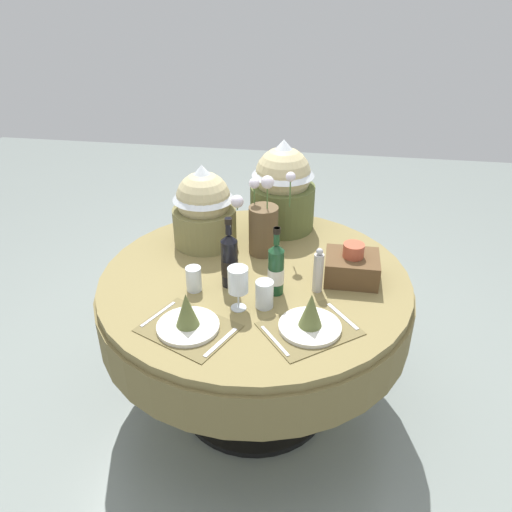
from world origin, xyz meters
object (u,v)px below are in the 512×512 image
object	(u,v)px
woven_basket_side_right	(352,266)
tumbler_near_right	(264,294)
pepper_mill	(318,271)
gift_tub_back_left	(204,204)
tumbler_near_left	(194,279)
dining_table	(255,303)
place_setting_left	(188,319)
gift_tub_back_centre	(283,183)
wine_glass_left	(238,281)
wine_bottle_centre	(276,269)
flower_vase	(263,225)
wine_bottle_left	(230,260)
place_setting_right	(310,319)

from	to	relation	value
woven_basket_side_right	tumbler_near_right	bearing A→B (deg)	-142.76
tumbler_near_right	pepper_mill	size ratio (longest dim) A/B	0.57
gift_tub_back_left	tumbler_near_left	bearing A→B (deg)	-82.54
dining_table	place_setting_left	world-z (taller)	place_setting_left
place_setting_left	pepper_mill	distance (m)	0.58
tumbler_near_left	gift_tub_back_centre	world-z (taller)	gift_tub_back_centre
pepper_mill	woven_basket_side_right	bearing A→B (deg)	39.31
wine_glass_left	tumbler_near_right	world-z (taller)	wine_glass_left
wine_bottle_centre	gift_tub_back_left	distance (m)	0.56
gift_tub_back_left	gift_tub_back_centre	size ratio (longest dim) A/B	0.86
gift_tub_back_left	woven_basket_side_right	size ratio (longest dim) A/B	1.76
place_setting_left	tumbler_near_right	distance (m)	0.33
flower_vase	gift_tub_back_centre	bearing A→B (deg)	78.34
tumbler_near_left	gift_tub_back_centre	distance (m)	0.75
place_setting_left	wine_bottle_centre	world-z (taller)	wine_bottle_centre
gift_tub_back_centre	tumbler_near_right	bearing A→B (deg)	-89.04
place_setting_left	tumbler_near_right	size ratio (longest dim) A/B	3.57
tumbler_near_right	flower_vase	bearing A→B (deg)	99.27
place_setting_left	woven_basket_side_right	world-z (taller)	woven_basket_side_right
place_setting_left	tumbler_near_left	world-z (taller)	place_setting_left
dining_table	tumbler_near_right	xyz separation A→B (m)	(0.08, -0.23, 0.21)
wine_bottle_left	wine_glass_left	world-z (taller)	wine_bottle_left
wine_glass_left	gift_tub_back_left	size ratio (longest dim) A/B	0.47
place_setting_left	pepper_mill	size ratio (longest dim) A/B	2.03
place_setting_right	gift_tub_back_left	xyz separation A→B (m)	(-0.56, 0.62, 0.16)
gift_tub_back_centre	place_setting_right	bearing A→B (deg)	-76.42
place_setting_right	tumbler_near_left	xyz separation A→B (m)	(-0.51, 0.19, 0.01)
wine_glass_left	tumbler_near_right	size ratio (longest dim) A/B	1.62
flower_vase	tumbler_near_right	xyz separation A→B (m)	(0.07, -0.44, -0.09)
pepper_mill	flower_vase	bearing A→B (deg)	133.57
wine_bottle_left	woven_basket_side_right	xyz separation A→B (m)	(0.52, 0.13, -0.06)
gift_tub_back_centre	woven_basket_side_right	size ratio (longest dim) A/B	2.04
wine_bottle_centre	tumbler_near_left	distance (m)	0.35
wine_glass_left	pepper_mill	bearing A→B (deg)	30.22
place_setting_right	wine_glass_left	world-z (taller)	wine_glass_left
place_setting_right	wine_glass_left	size ratio (longest dim) A/B	2.27
wine_bottle_centre	wine_glass_left	world-z (taller)	wine_bottle_centre
tumbler_near_right	gift_tub_back_left	xyz separation A→B (m)	(-0.37, 0.49, 0.15)
dining_table	gift_tub_back_centre	size ratio (longest dim) A/B	2.99
place_setting_right	gift_tub_back_centre	world-z (taller)	gift_tub_back_centre
woven_basket_side_right	flower_vase	bearing A→B (deg)	157.36
pepper_mill	dining_table	bearing A→B (deg)	164.56
dining_table	pepper_mill	xyz separation A→B (m)	(0.28, -0.08, 0.25)
tumbler_near_left	pepper_mill	distance (m)	0.52
wine_bottle_left	tumbler_near_left	size ratio (longest dim) A/B	2.93
gift_tub_back_left	woven_basket_side_right	world-z (taller)	gift_tub_back_left
wine_bottle_centre	dining_table	bearing A→B (deg)	132.24
tumbler_near_right	gift_tub_back_left	size ratio (longest dim) A/B	0.29
wine_glass_left	pepper_mill	xyz separation A→B (m)	(0.31, 0.18, -0.04)
dining_table	place_setting_right	world-z (taller)	place_setting_right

